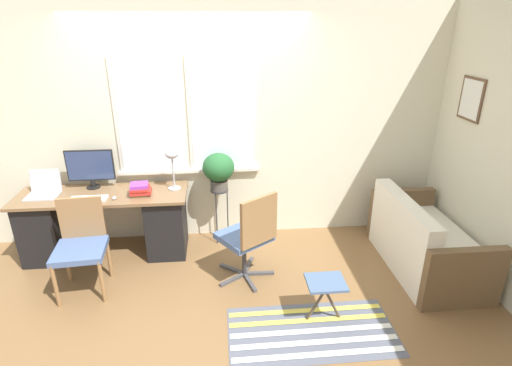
{
  "coord_description": "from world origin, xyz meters",
  "views": [
    {
      "loc": [
        0.28,
        -3.68,
        2.43
      ],
      "look_at": [
        0.64,
        0.15,
        0.84
      ],
      "focal_mm": 28.0,
      "sensor_mm": 36.0,
      "label": 1
    }
  ],
  "objects_px": {
    "mouse": "(114,198)",
    "plant_stand": "(220,198)",
    "laptop": "(44,190)",
    "office_chair_swivel": "(249,235)",
    "book_stack": "(140,189)",
    "keyboard": "(88,199)",
    "potted_plant": "(219,169)",
    "monitor": "(90,167)",
    "folding_stool": "(326,286)",
    "desk_lamp": "(172,159)",
    "desk_chair_wooden": "(81,243)",
    "couch_loveseat": "(423,244)"
  },
  "relations": [
    {
      "from": "mouse",
      "to": "plant_stand",
      "type": "relative_size",
      "value": 0.1
    },
    {
      "from": "laptop",
      "to": "office_chair_swivel",
      "type": "bearing_deg",
      "value": -17.41
    },
    {
      "from": "book_stack",
      "to": "plant_stand",
      "type": "bearing_deg",
      "value": 17.22
    },
    {
      "from": "keyboard",
      "to": "mouse",
      "type": "bearing_deg",
      "value": -3.8
    },
    {
      "from": "mouse",
      "to": "plant_stand",
      "type": "height_order",
      "value": "mouse"
    },
    {
      "from": "mouse",
      "to": "potted_plant",
      "type": "xyz_separation_m",
      "value": [
        1.07,
        0.33,
        0.16
      ]
    },
    {
      "from": "office_chair_swivel",
      "to": "plant_stand",
      "type": "relative_size",
      "value": 1.46
    },
    {
      "from": "monitor",
      "to": "mouse",
      "type": "distance_m",
      "value": 0.5
    },
    {
      "from": "monitor",
      "to": "mouse",
      "type": "relative_size",
      "value": 7.81
    },
    {
      "from": "office_chair_swivel",
      "to": "folding_stool",
      "type": "height_order",
      "value": "office_chair_swivel"
    },
    {
      "from": "desk_lamp",
      "to": "desk_chair_wooden",
      "type": "bearing_deg",
      "value": -141.09
    },
    {
      "from": "potted_plant",
      "to": "folding_stool",
      "type": "bearing_deg",
      "value": -58.94
    },
    {
      "from": "desk_lamp",
      "to": "potted_plant",
      "type": "height_order",
      "value": "desk_lamp"
    },
    {
      "from": "monitor",
      "to": "desk_chair_wooden",
      "type": "bearing_deg",
      "value": -85.74
    },
    {
      "from": "book_stack",
      "to": "folding_stool",
      "type": "bearing_deg",
      "value": -35.21
    },
    {
      "from": "couch_loveseat",
      "to": "potted_plant",
      "type": "relative_size",
      "value": 3.32
    },
    {
      "from": "monitor",
      "to": "folding_stool",
      "type": "relative_size",
      "value": 1.24
    },
    {
      "from": "desk_chair_wooden",
      "to": "plant_stand",
      "type": "height_order",
      "value": "desk_chair_wooden"
    },
    {
      "from": "mouse",
      "to": "book_stack",
      "type": "distance_m",
      "value": 0.27
    },
    {
      "from": "desk_chair_wooden",
      "to": "keyboard",
      "type": "bearing_deg",
      "value": 88.32
    },
    {
      "from": "laptop",
      "to": "keyboard",
      "type": "xyz_separation_m",
      "value": [
        0.49,
        -0.17,
        -0.05
      ]
    },
    {
      "from": "monitor",
      "to": "keyboard",
      "type": "distance_m",
      "value": 0.4
    },
    {
      "from": "laptop",
      "to": "potted_plant",
      "type": "bearing_deg",
      "value": 4.54
    },
    {
      "from": "mouse",
      "to": "couch_loveseat",
      "type": "distance_m",
      "value": 3.21
    },
    {
      "from": "keyboard",
      "to": "couch_loveseat",
      "type": "relative_size",
      "value": 0.26
    },
    {
      "from": "office_chair_swivel",
      "to": "monitor",
      "type": "bearing_deg",
      "value": -60.73
    },
    {
      "from": "mouse",
      "to": "desk_chair_wooden",
      "type": "relative_size",
      "value": 0.07
    },
    {
      "from": "plant_stand",
      "to": "keyboard",
      "type": "bearing_deg",
      "value": -166.77
    },
    {
      "from": "desk_chair_wooden",
      "to": "laptop",
      "type": "bearing_deg",
      "value": 124.89
    },
    {
      "from": "laptop",
      "to": "desk_chair_wooden",
      "type": "distance_m",
      "value": 0.86
    },
    {
      "from": "keyboard",
      "to": "couch_loveseat",
      "type": "xyz_separation_m",
      "value": [
        3.41,
        -0.44,
        -0.46
      ]
    },
    {
      "from": "keyboard",
      "to": "desk_lamp",
      "type": "bearing_deg",
      "value": 13.64
    },
    {
      "from": "plant_stand",
      "to": "office_chair_swivel",
      "type": "bearing_deg",
      "value": -71.31
    },
    {
      "from": "desk_chair_wooden",
      "to": "couch_loveseat",
      "type": "xyz_separation_m",
      "value": [
        3.39,
        0.02,
        -0.21
      ]
    },
    {
      "from": "keyboard",
      "to": "folding_stool",
      "type": "xyz_separation_m",
      "value": [
        2.2,
        -1.13,
        -0.39
      ]
    },
    {
      "from": "mouse",
      "to": "potted_plant",
      "type": "bearing_deg",
      "value": 17.16
    },
    {
      "from": "office_chair_swivel",
      "to": "desk_chair_wooden",
      "type": "bearing_deg",
      "value": -35.39
    },
    {
      "from": "folding_stool",
      "to": "monitor",
      "type": "bearing_deg",
      "value": 146.98
    },
    {
      "from": "keyboard",
      "to": "mouse",
      "type": "relative_size",
      "value": 5.77
    },
    {
      "from": "desk_chair_wooden",
      "to": "potted_plant",
      "type": "height_order",
      "value": "potted_plant"
    },
    {
      "from": "mouse",
      "to": "desk_lamp",
      "type": "distance_m",
      "value": 0.71
    },
    {
      "from": "laptop",
      "to": "couch_loveseat",
      "type": "height_order",
      "value": "laptop"
    },
    {
      "from": "plant_stand",
      "to": "folding_stool",
      "type": "bearing_deg",
      "value": -58.94
    },
    {
      "from": "desk_chair_wooden",
      "to": "folding_stool",
      "type": "bearing_deg",
      "value": -21.54
    },
    {
      "from": "desk_lamp",
      "to": "office_chair_swivel",
      "type": "bearing_deg",
      "value": -42.7
    },
    {
      "from": "laptop",
      "to": "desk_lamp",
      "type": "bearing_deg",
      "value": 1.62
    },
    {
      "from": "office_chair_swivel",
      "to": "folding_stool",
      "type": "distance_m",
      "value": 0.89
    },
    {
      "from": "mouse",
      "to": "potted_plant",
      "type": "height_order",
      "value": "potted_plant"
    },
    {
      "from": "mouse",
      "to": "couch_loveseat",
      "type": "relative_size",
      "value": 0.05
    },
    {
      "from": "mouse",
      "to": "potted_plant",
      "type": "distance_m",
      "value": 1.13
    }
  ]
}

